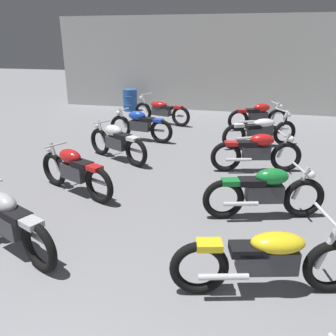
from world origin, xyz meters
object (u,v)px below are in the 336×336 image
Objects in this scene: motorcycle_right_row_1 at (268,259)px; motorcycle_right_row_2 at (265,192)px; motorcycle_left_row_5 at (161,111)px; oil_drum at (130,100)px; motorcycle_left_row_4 at (140,125)px; motorcycle_right_row_4 at (261,131)px; motorcycle_left_row_2 at (75,170)px; motorcycle_left_row_3 at (117,142)px; motorcycle_left_row_1 at (9,222)px; motorcycle_right_row_3 at (257,151)px; motorcycle_right_row_5 at (258,116)px.

motorcycle_right_row_1 is 1.83m from motorcycle_right_row_2.
motorcycle_left_row_5 reaches higher than oil_drum.
motorcycle_left_row_4 is 3.31m from motorcycle_right_row_4.
motorcycle_right_row_4 is at bearing 49.31° from motorcycle_left_row_2.
motorcycle_left_row_1 is at bearing -89.40° from motorcycle_left_row_3.
motorcycle_left_row_5 is at bearing 89.43° from motorcycle_left_row_3.
motorcycle_right_row_3 is (3.27, 1.98, 0.00)m from motorcycle_left_row_2.
motorcycle_left_row_2 and motorcycle_left_row_3 have the same top height.
motorcycle_right_row_5 is 5.43m from oil_drum.
motorcycle_right_row_3 is (3.22, -1.76, 0.00)m from motorcycle_left_row_4.
motorcycle_right_row_4 is 2.29× the size of oil_drum.
motorcycle_left_row_3 is at bearing -130.48° from motorcycle_right_row_5.
motorcycle_left_row_5 reaches higher than motorcycle_right_row_5.
motorcycle_right_row_4 is at bearing 60.85° from motorcycle_left_row_1.
motorcycle_left_row_2 is 3.94m from motorcycle_right_row_1.
motorcycle_left_row_2 and motorcycle_left_row_4 have the same top height.
motorcycle_left_row_5 is at bearing 118.78° from motorcycle_right_row_2.
oil_drum is at bearing 106.77° from motorcycle_left_row_3.
motorcycle_left_row_3 and motorcycle_right_row_5 have the same top height.
motorcycle_left_row_3 is 3.22m from motorcycle_right_row_3.
motorcycle_left_row_4 is at bearing 90.41° from motorcycle_left_row_1.
motorcycle_right_row_3 reaches higher than oil_drum.
motorcycle_left_row_2 is at bearing -90.73° from motorcycle_left_row_4.
motorcycle_right_row_4 is 6.44m from oil_drum.
motorcycle_left_row_2 is at bearing -77.61° from oil_drum.
motorcycle_right_row_4 is at bearing 2.85° from motorcycle_left_row_4.
motorcycle_left_row_2 is 0.87× the size of motorcycle_right_row_1.
motorcycle_left_row_2 is (-0.09, 1.95, 0.00)m from motorcycle_left_row_1.
motorcycle_left_row_1 is 0.87× the size of motorcycle_right_row_1.
motorcycle_left_row_4 and motorcycle_right_row_2 have the same top height.
motorcycle_left_row_2 is 3.41m from motorcycle_right_row_2.
motorcycle_left_row_1 is at bearing -119.15° from motorcycle_right_row_4.
oil_drum is at bearing 122.67° from motorcycle_right_row_2.
motorcycle_left_row_1 is 1.96m from motorcycle_left_row_2.
motorcycle_right_row_1 is (3.32, -7.87, 0.00)m from motorcycle_left_row_5.
motorcycle_right_row_5 reaches higher than oil_drum.
motorcycle_left_row_5 is at bearing 89.16° from motorcycle_left_row_2.
motorcycle_right_row_1 is 7.75m from motorcycle_right_row_5.
motorcycle_left_row_1 is 3.92m from motorcycle_left_row_3.
motorcycle_left_row_1 is 0.95× the size of motorcycle_right_row_3.
motorcycle_left_row_5 is at bearing 129.09° from motorcycle_right_row_3.
motorcycle_right_row_4 reaches higher than motorcycle_right_row_5.
motorcycle_right_row_1 is 1.09× the size of motorcycle_right_row_4.
motorcycle_left_row_5 is 8.54m from motorcycle_right_row_1.
motorcycle_left_row_2 is 1.03× the size of motorcycle_left_row_3.
oil_drum is at bearing 142.10° from motorcycle_right_row_4.
motorcycle_right_row_2 is (3.35, -3.88, 0.00)m from motorcycle_left_row_4.
motorcycle_right_row_2 is at bearing -86.30° from motorcycle_right_row_3.
motorcycle_left_row_4 is 1.05× the size of motorcycle_right_row_5.
motorcycle_right_row_5 is at bearing 90.83° from motorcycle_right_row_1.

